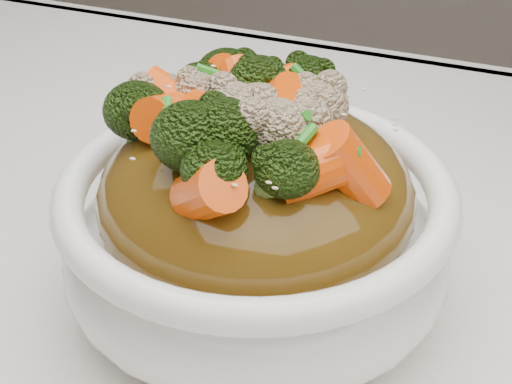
% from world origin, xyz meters
% --- Properties ---
extents(tablecloth, '(1.20, 0.80, 0.04)m').
position_xyz_m(tablecloth, '(0.00, 0.00, 0.73)').
color(tablecloth, white).
rests_on(tablecloth, dining_table).
extents(bowl, '(0.24, 0.24, 0.09)m').
position_xyz_m(bowl, '(-0.04, 0.02, 0.79)').
color(bowl, white).
rests_on(bowl, tablecloth).
extents(sauce_base, '(0.19, 0.19, 0.10)m').
position_xyz_m(sauce_base, '(-0.04, 0.02, 0.82)').
color(sauce_base, '#54380E').
rests_on(sauce_base, bowl).
extents(carrots, '(0.19, 0.19, 0.05)m').
position_xyz_m(carrots, '(-0.04, 0.02, 0.89)').
color(carrots, '#F94F08').
rests_on(carrots, sauce_base).
extents(broccoli, '(0.19, 0.19, 0.04)m').
position_xyz_m(broccoli, '(-0.04, 0.02, 0.88)').
color(broccoli, black).
rests_on(broccoli, sauce_base).
extents(cauliflower, '(0.19, 0.19, 0.04)m').
position_xyz_m(cauliflower, '(-0.04, 0.02, 0.88)').
color(cauliflower, tan).
rests_on(cauliflower, sauce_base).
extents(scallions, '(0.14, 0.14, 0.02)m').
position_xyz_m(scallions, '(-0.04, 0.02, 0.89)').
color(scallions, '#257E1D').
rests_on(scallions, sauce_base).
extents(sesame_seeds, '(0.17, 0.17, 0.01)m').
position_xyz_m(sesame_seeds, '(-0.04, 0.02, 0.89)').
color(sesame_seeds, beige).
rests_on(sesame_seeds, sauce_base).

